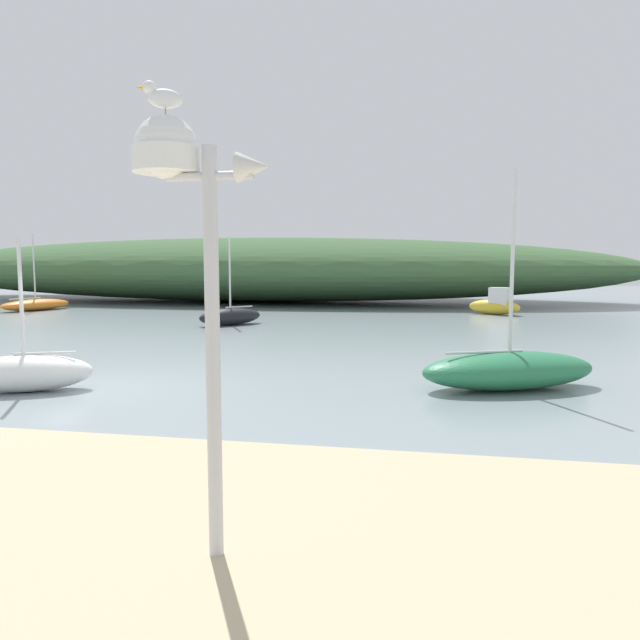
{
  "coord_description": "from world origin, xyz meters",
  "views": [
    {
      "loc": [
        6.64,
        -10.97,
        2.65
      ],
      "look_at": [
        4.2,
        2.07,
        1.33
      ],
      "focal_mm": 32.78,
      "sensor_mm": 36.0,
      "label": 1
    }
  ],
  "objects_px": {
    "seagull_on_radar": "(163,96)",
    "sailboat_near_shore": "(36,304)",
    "mast_structure": "(181,193)",
    "motorboat_west_reach": "(495,304)",
    "sailboat_east_reach": "(230,316)",
    "sailboat_off_point": "(509,370)",
    "sailboat_outer_mooring": "(25,373)"
  },
  "relations": [
    {
      "from": "sailboat_outer_mooring",
      "to": "sailboat_near_shore",
      "type": "bearing_deg",
      "value": 126.0
    },
    {
      "from": "sailboat_outer_mooring",
      "to": "sailboat_off_point",
      "type": "bearing_deg",
      "value": 12.04
    },
    {
      "from": "mast_structure",
      "to": "motorboat_west_reach",
      "type": "xyz_separation_m",
      "value": [
        5.3,
        26.26,
        -2.69
      ]
    },
    {
      "from": "mast_structure",
      "to": "sailboat_off_point",
      "type": "distance_m",
      "value": 9.32
    },
    {
      "from": "sailboat_outer_mooring",
      "to": "motorboat_west_reach",
      "type": "bearing_deg",
      "value": 60.48
    },
    {
      "from": "sailboat_east_reach",
      "to": "sailboat_outer_mooring",
      "type": "distance_m",
      "value": 12.96
    },
    {
      "from": "sailboat_near_shore",
      "to": "motorboat_west_reach",
      "type": "xyz_separation_m",
      "value": [
        24.68,
        2.05,
        0.19
      ]
    },
    {
      "from": "sailboat_off_point",
      "to": "motorboat_west_reach",
      "type": "xyz_separation_m",
      "value": [
        1.65,
        18.15,
        0.11
      ]
    },
    {
      "from": "motorboat_west_reach",
      "to": "seagull_on_radar",
      "type": "bearing_deg",
      "value": -101.68
    },
    {
      "from": "mast_structure",
      "to": "sailboat_outer_mooring",
      "type": "bearing_deg",
      "value": 135.67
    },
    {
      "from": "seagull_on_radar",
      "to": "motorboat_west_reach",
      "type": "distance_m",
      "value": 27.04
    },
    {
      "from": "seagull_on_radar",
      "to": "mast_structure",
      "type": "bearing_deg",
      "value": 3.67
    },
    {
      "from": "sailboat_near_shore",
      "to": "sailboat_off_point",
      "type": "xyz_separation_m",
      "value": [
        23.02,
        -16.1,
        0.08
      ]
    },
    {
      "from": "sailboat_near_shore",
      "to": "sailboat_off_point",
      "type": "bearing_deg",
      "value": -34.96
    },
    {
      "from": "sailboat_outer_mooring",
      "to": "seagull_on_radar",
      "type": "bearing_deg",
      "value": -45.0
    },
    {
      "from": "sailboat_east_reach",
      "to": "sailboat_outer_mooring",
      "type": "xyz_separation_m",
      "value": [
        0.11,
        -12.96,
        0.02
      ]
    },
    {
      "from": "seagull_on_radar",
      "to": "sailboat_near_shore",
      "type": "height_order",
      "value": "sailboat_near_shore"
    },
    {
      "from": "mast_structure",
      "to": "sailboat_near_shore",
      "type": "bearing_deg",
      "value": 128.68
    },
    {
      "from": "motorboat_west_reach",
      "to": "sailboat_east_reach",
      "type": "distance_m",
      "value": 13.68
    },
    {
      "from": "seagull_on_radar",
      "to": "sailboat_outer_mooring",
      "type": "height_order",
      "value": "seagull_on_radar"
    },
    {
      "from": "sailboat_off_point",
      "to": "sailboat_outer_mooring",
      "type": "xyz_separation_m",
      "value": [
        -9.81,
        -2.09,
        -0.01
      ]
    },
    {
      "from": "seagull_on_radar",
      "to": "sailboat_outer_mooring",
      "type": "relative_size",
      "value": 0.11
    },
    {
      "from": "seagull_on_radar",
      "to": "motorboat_west_reach",
      "type": "bearing_deg",
      "value": 78.32
    },
    {
      "from": "seagull_on_radar",
      "to": "sailboat_off_point",
      "type": "distance_m",
      "value": 9.64
    },
    {
      "from": "sailboat_off_point",
      "to": "seagull_on_radar",
      "type": "bearing_deg",
      "value": -114.94
    },
    {
      "from": "mast_structure",
      "to": "sailboat_outer_mooring",
      "type": "xyz_separation_m",
      "value": [
        -6.16,
        6.02,
        -2.81
      ]
    },
    {
      "from": "sailboat_off_point",
      "to": "sailboat_east_reach",
      "type": "xyz_separation_m",
      "value": [
        -9.92,
        10.86,
        -0.03
      ]
    },
    {
      "from": "mast_structure",
      "to": "motorboat_west_reach",
      "type": "relative_size",
      "value": 1.3
    },
    {
      "from": "sailboat_off_point",
      "to": "sailboat_outer_mooring",
      "type": "relative_size",
      "value": 1.45
    },
    {
      "from": "sailboat_near_shore",
      "to": "motorboat_west_reach",
      "type": "relative_size",
      "value": 1.53
    },
    {
      "from": "sailboat_near_shore",
      "to": "sailboat_east_reach",
      "type": "xyz_separation_m",
      "value": [
        13.1,
        -5.23,
        0.05
      ]
    },
    {
      "from": "mast_structure",
      "to": "sailboat_near_shore",
      "type": "height_order",
      "value": "sailboat_near_shore"
    }
  ]
}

